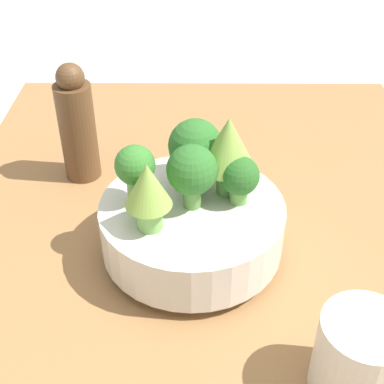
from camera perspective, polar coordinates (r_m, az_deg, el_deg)
ground_plane at (r=0.71m, az=1.50°, el=-9.23°), size 6.00×6.00×0.00m
table at (r=0.70m, az=1.52°, el=-8.16°), size 1.03×0.73×0.04m
bowl at (r=0.66m, az=0.00°, el=-3.69°), size 0.23×0.23×0.08m
romanesco_piece_far at (r=0.58m, az=-4.73°, el=0.21°), size 0.05×0.05×0.09m
broccoli_floret_right at (r=0.66m, az=0.36°, el=4.83°), size 0.07×0.07×0.09m
broccoli_floret_center at (r=0.61m, az=0.00°, el=2.20°), size 0.06×0.06×0.08m
broccoli_floret_front at (r=0.63m, az=5.09°, el=1.57°), size 0.05×0.05×0.06m
broccoli_floret_back at (r=0.62m, az=-6.07°, el=2.47°), size 0.05×0.05×0.08m
romanesco_piece_near at (r=0.63m, az=3.87°, el=4.96°), size 0.07×0.07×0.10m
cup at (r=0.55m, az=17.39°, el=-16.46°), size 0.09×0.09×0.09m
pepper_mill at (r=0.80m, az=-12.16°, el=6.95°), size 0.05×0.05×0.18m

